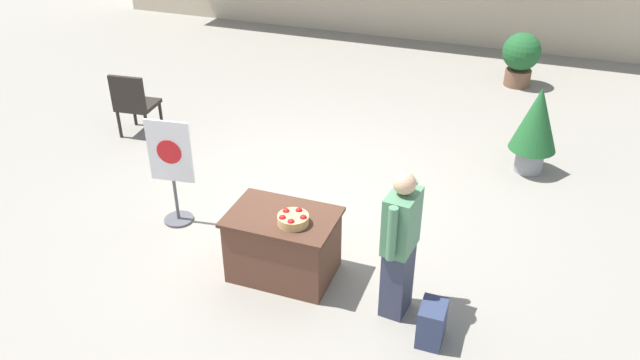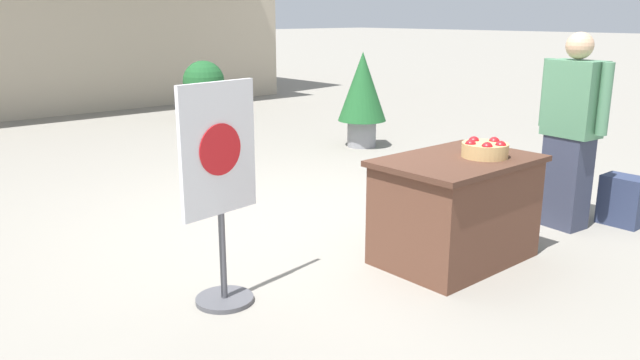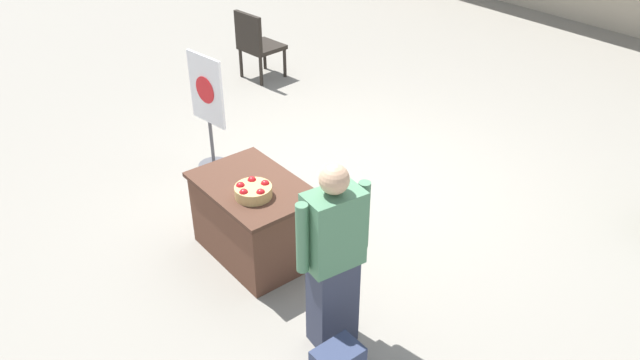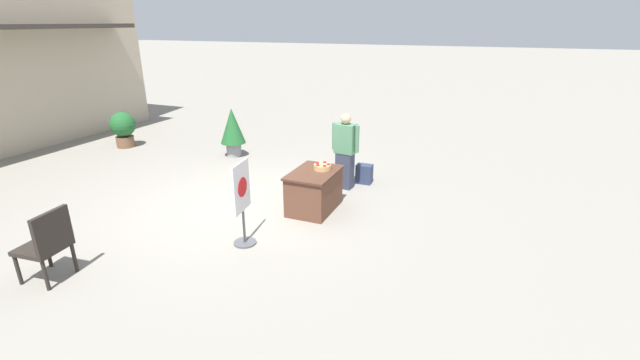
% 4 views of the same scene
% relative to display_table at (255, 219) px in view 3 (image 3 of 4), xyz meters
% --- Properties ---
extents(ground_plane, '(120.00, 120.00, 0.00)m').
position_rel_display_table_xyz_m(ground_plane, '(-0.32, 1.40, -0.38)').
color(ground_plane, gray).
extents(display_table, '(1.15, 0.78, 0.76)m').
position_rel_display_table_xyz_m(display_table, '(0.00, 0.00, 0.00)').
color(display_table, brown).
rests_on(display_table, ground_plane).
extents(apple_basket, '(0.32, 0.32, 0.13)m').
position_rel_display_table_xyz_m(apple_basket, '(0.17, -0.10, 0.43)').
color(apple_basket, tan).
rests_on(apple_basket, display_table).
extents(person_visitor, '(0.31, 0.61, 1.60)m').
position_rel_display_table_xyz_m(person_visitor, '(1.29, -0.15, 0.43)').
color(person_visitor, '#33384C').
rests_on(person_visitor, ground_plane).
extents(poster_board, '(0.55, 0.36, 1.36)m').
position_rel_display_table_xyz_m(poster_board, '(-1.64, 0.50, 0.35)').
color(poster_board, '#4C4C51').
rests_on(poster_board, ground_plane).
extents(patio_chair, '(0.60, 0.60, 1.03)m').
position_rel_display_table_xyz_m(patio_chair, '(-3.51, 2.38, 0.19)').
color(patio_chair, '#28231E').
rests_on(patio_chair, ground_plane).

